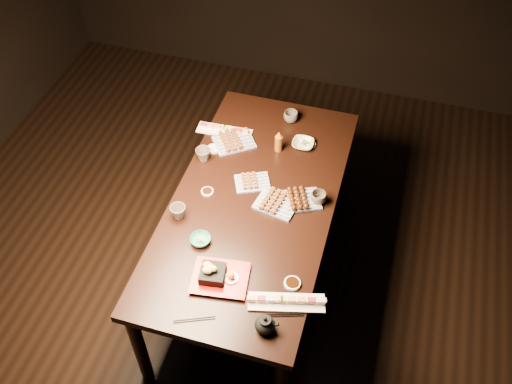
% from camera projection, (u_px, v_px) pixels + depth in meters
% --- Properties ---
extents(ground, '(5.00, 5.00, 0.00)m').
position_uv_depth(ground, '(189.00, 305.00, 3.62)').
color(ground, black).
rests_on(ground, ground).
extents(dining_table, '(1.16, 1.91, 0.75)m').
position_uv_depth(dining_table, '(254.00, 241.00, 3.50)').
color(dining_table, black).
rests_on(dining_table, ground).
extents(sushi_platter_near, '(0.39, 0.19, 0.05)m').
position_uv_depth(sushi_platter_near, '(287.00, 301.00, 2.76)').
color(sushi_platter_near, white).
rests_on(sushi_platter_near, dining_table).
extents(sushi_platter_far, '(0.35, 0.11, 0.04)m').
position_uv_depth(sushi_platter_far, '(224.00, 129.00, 3.59)').
color(sushi_platter_far, white).
rests_on(sushi_platter_far, dining_table).
extents(yakitori_plate_center, '(0.24, 0.21, 0.05)m').
position_uv_depth(yakitori_plate_center, '(252.00, 180.00, 3.29)').
color(yakitori_plate_center, '#828EB6').
rests_on(yakitori_plate_center, dining_table).
extents(yakitori_plate_right, '(0.25, 0.20, 0.06)m').
position_uv_depth(yakitori_plate_right, '(276.00, 202.00, 3.17)').
color(yakitori_plate_right, '#828EB6').
rests_on(yakitori_plate_right, dining_table).
extents(yakitori_plate_left, '(0.30, 0.28, 0.06)m').
position_uv_depth(yakitori_plate_left, '(234.00, 139.00, 3.51)').
color(yakitori_plate_left, '#828EB6').
rests_on(yakitori_plate_left, dining_table).
extents(tsukune_plate, '(0.26, 0.23, 0.06)m').
position_uv_depth(tsukune_plate, '(301.00, 198.00, 3.19)').
color(tsukune_plate, '#828EB6').
rests_on(tsukune_plate, dining_table).
extents(edamame_bowl_green, '(0.13, 0.13, 0.03)m').
position_uv_depth(edamame_bowl_green, '(200.00, 240.00, 3.01)').
color(edamame_bowl_green, '#2A8266').
rests_on(edamame_bowl_green, dining_table).
extents(edamame_bowl_cream, '(0.13, 0.13, 0.03)m').
position_uv_depth(edamame_bowl_cream, '(303.00, 144.00, 3.50)').
color(edamame_bowl_cream, beige).
rests_on(edamame_bowl_cream, dining_table).
extents(tempura_tray, '(0.31, 0.26, 0.10)m').
position_uv_depth(tempura_tray, '(220.00, 274.00, 2.83)').
color(tempura_tray, black).
rests_on(tempura_tray, dining_table).
extents(teacup_near_left, '(0.10, 0.10, 0.08)m').
position_uv_depth(teacup_near_left, '(178.00, 212.00, 3.11)').
color(teacup_near_left, '#4E453C').
rests_on(teacup_near_left, dining_table).
extents(teacup_mid_right, '(0.11, 0.11, 0.07)m').
position_uv_depth(teacup_mid_right, '(318.00, 198.00, 3.19)').
color(teacup_mid_right, '#4E453C').
rests_on(teacup_mid_right, dining_table).
extents(teacup_far_left, '(0.11, 0.11, 0.08)m').
position_uv_depth(teacup_far_left, '(203.00, 155.00, 3.41)').
color(teacup_far_left, '#4E453C').
rests_on(teacup_far_left, dining_table).
extents(teacup_far_right, '(0.11, 0.11, 0.07)m').
position_uv_depth(teacup_far_right, '(291.00, 117.00, 3.65)').
color(teacup_far_right, '#4E453C').
rests_on(teacup_far_right, dining_table).
extents(teapot, '(0.13, 0.13, 0.10)m').
position_uv_depth(teapot, '(265.00, 323.00, 2.65)').
color(teapot, black).
rests_on(teapot, dining_table).
extents(condiment_bottle, '(0.06, 0.06, 0.14)m').
position_uv_depth(condiment_bottle, '(279.00, 141.00, 3.44)').
color(condiment_bottle, brown).
rests_on(condiment_bottle, dining_table).
extents(sauce_dish_west, '(0.08, 0.08, 0.01)m').
position_uv_depth(sauce_dish_west, '(207.00, 192.00, 3.26)').
color(sauce_dish_west, white).
rests_on(sauce_dish_west, dining_table).
extents(sauce_dish_east, '(0.10, 0.10, 0.01)m').
position_uv_depth(sauce_dish_east, '(310.00, 144.00, 3.52)').
color(sauce_dish_east, white).
rests_on(sauce_dish_east, dining_table).
extents(sauce_dish_se, '(0.10, 0.10, 0.01)m').
position_uv_depth(sauce_dish_se, '(292.00, 283.00, 2.84)').
color(sauce_dish_se, white).
rests_on(sauce_dish_se, dining_table).
extents(sauce_dish_nw, '(0.10, 0.10, 0.01)m').
position_uv_depth(sauce_dish_nw, '(213.00, 149.00, 3.49)').
color(sauce_dish_nw, white).
rests_on(sauce_dish_nw, dining_table).
extents(chopsticks_near, '(0.19, 0.10, 0.01)m').
position_uv_depth(chopsticks_near, '(194.00, 319.00, 2.71)').
color(chopsticks_near, black).
rests_on(chopsticks_near, dining_table).
extents(chopsticks_se, '(0.19, 0.08, 0.01)m').
position_uv_depth(chopsticks_se, '(284.00, 315.00, 2.73)').
color(chopsticks_se, black).
rests_on(chopsticks_se, dining_table).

